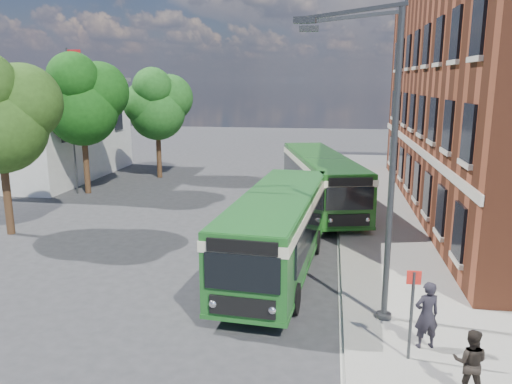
# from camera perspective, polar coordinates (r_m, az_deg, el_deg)

# --- Properties ---
(ground) EXTENTS (120.00, 120.00, 0.00)m
(ground) POSITION_cam_1_polar(r_m,az_deg,el_deg) (17.96, -3.33, -10.61)
(ground) COLOR #2C2C2E
(ground) RESTS_ON ground
(pavement) EXTENTS (6.00, 48.00, 0.15)m
(pavement) POSITION_cam_1_polar(r_m,az_deg,el_deg) (25.38, 16.26, -3.92)
(pavement) COLOR gray
(pavement) RESTS_ON ground
(kerb_line) EXTENTS (0.12, 48.00, 0.01)m
(kerb_line) POSITION_cam_1_polar(r_m,az_deg,el_deg) (25.16, 9.34, -3.88)
(kerb_line) COLOR beige
(kerb_line) RESTS_ON ground
(white_building) EXTENTS (9.40, 13.40, 7.30)m
(white_building) POSITION_cam_1_polar(r_m,az_deg,el_deg) (40.47, -23.67, 6.73)
(white_building) COLOR beige
(white_building) RESTS_ON ground
(flagpole) EXTENTS (0.95, 0.10, 9.00)m
(flagpole) POSITION_cam_1_polar(r_m,az_deg,el_deg) (33.27, -20.25, 8.17)
(flagpole) COLOR #333538
(flagpole) RESTS_ON ground
(street_lamp) EXTENTS (2.96, 2.38, 9.00)m
(street_lamp) POSITION_cam_1_polar(r_m,az_deg,el_deg) (14.39, 13.93, 3.09)
(street_lamp) COLOR #333538
(street_lamp) RESTS_ON ground
(bus_stop_sign) EXTENTS (0.35, 0.08, 2.52)m
(bus_stop_sign) POSITION_cam_1_polar(r_m,az_deg,el_deg) (13.35, 17.36, -12.67)
(bus_stop_sign) COLOR #333538
(bus_stop_sign) RESTS_ON ground
(bus_front) EXTENTS (3.42, 10.59, 3.02)m
(bus_front) POSITION_cam_1_polar(r_m,az_deg,el_deg) (18.57, 2.52, -3.81)
(bus_front) COLOR #1D5A1F
(bus_front) RESTS_ON ground
(bus_rear) EXTENTS (5.26, 12.03, 3.02)m
(bus_rear) POSITION_cam_1_polar(r_m,az_deg,el_deg) (28.15, 7.48, 1.78)
(bus_rear) COLOR #185116
(bus_rear) RESTS_ON ground
(pedestrian_a) EXTENTS (0.77, 0.62, 1.85)m
(pedestrian_a) POSITION_cam_1_polar(r_m,az_deg,el_deg) (14.19, 18.92, -13.14)
(pedestrian_a) COLOR black
(pedestrian_a) RESTS_ON pavement
(pedestrian_b) EXTENTS (0.89, 0.76, 1.56)m
(pedestrian_b) POSITION_cam_1_polar(r_m,az_deg,el_deg) (12.71, 23.28, -17.43)
(pedestrian_b) COLOR black
(pedestrian_b) RESTS_ON pavement
(tree_mid) EXTENTS (5.20, 4.94, 8.77)m
(tree_mid) POSITION_cam_1_polar(r_m,az_deg,el_deg) (33.09, -19.27, 9.98)
(tree_mid) COLOR #372414
(tree_mid) RESTS_ON ground
(tree_right) EXTENTS (4.74, 4.51, 8.01)m
(tree_right) POSITION_cam_1_polar(r_m,az_deg,el_deg) (37.31, -11.21, 9.86)
(tree_right) COLOR #372414
(tree_right) RESTS_ON ground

